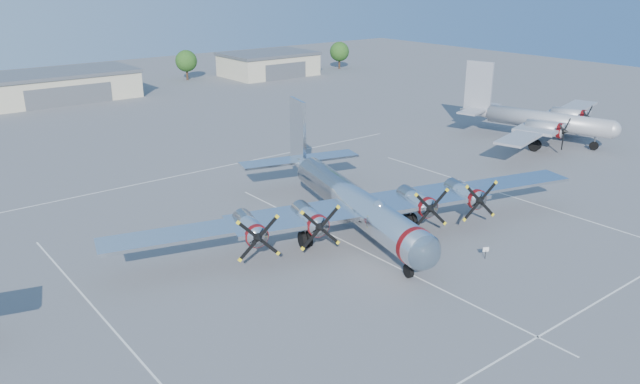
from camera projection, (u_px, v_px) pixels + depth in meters
ground at (330, 234)px, 57.98m from camera, size 260.00×260.00×0.00m
parking_lines at (343, 240)px, 56.68m from camera, size 60.00×50.08×0.01m
hangar_center at (57, 86)px, 117.75m from camera, size 28.60×14.60×5.40m
hangar_east at (268, 64)px, 145.76m from camera, size 20.60×14.60×5.40m
tree_east at (186, 61)px, 139.22m from camera, size 4.80×4.80×6.64m
tree_far_east at (339, 52)px, 155.47m from camera, size 4.80×4.80×6.64m
main_bomber_b29 at (350, 229)px, 59.11m from camera, size 52.00×41.80×10.07m
twin_engine_east at (537, 141)px, 89.72m from camera, size 38.47×31.69×10.63m
info_placard at (486, 251)px, 52.84m from camera, size 0.52×0.26×1.06m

